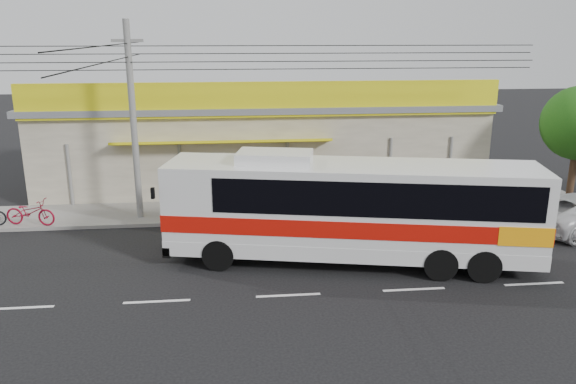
# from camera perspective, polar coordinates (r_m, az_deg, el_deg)

# --- Properties ---
(ground) EXTENTS (120.00, 120.00, 0.00)m
(ground) POSITION_cam_1_polar(r_m,az_deg,el_deg) (19.90, -0.73, -7.28)
(ground) COLOR black
(ground) RESTS_ON ground
(sidewalk) EXTENTS (30.00, 3.20, 0.15)m
(sidewalk) POSITION_cam_1_polar(r_m,az_deg,el_deg) (25.48, -1.96, -1.84)
(sidewalk) COLOR slate
(sidewalk) RESTS_ON ground
(lane_markings) EXTENTS (50.00, 0.12, 0.01)m
(lane_markings) POSITION_cam_1_polar(r_m,az_deg,el_deg) (17.64, 0.03, -10.46)
(lane_markings) COLOR silver
(lane_markings) RESTS_ON ground
(storefront_building) EXTENTS (22.60, 9.20, 5.70)m
(storefront_building) POSITION_cam_1_polar(r_m,az_deg,el_deg) (30.31, -2.76, 5.36)
(storefront_building) COLOR gray
(storefront_building) RESTS_ON ground
(coach_bus) EXTENTS (13.01, 5.31, 3.92)m
(coach_bus) POSITION_cam_1_polar(r_m,az_deg,el_deg) (19.47, 7.01, -1.35)
(coach_bus) COLOR silver
(coach_bus) RESTS_ON ground
(motorbike_red) EXTENTS (2.22, 1.19, 1.11)m
(motorbike_red) POSITION_cam_1_polar(r_m,az_deg,el_deg) (25.45, -24.72, -1.87)
(motorbike_red) COLOR maroon
(motorbike_red) RESTS_ON sidewalk
(utility_pole) EXTENTS (34.00, 14.00, 8.36)m
(utility_pole) POSITION_cam_1_polar(r_m,az_deg,el_deg) (23.97, -15.90, 13.07)
(utility_pole) COLOR slate
(utility_pole) RESTS_ON ground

